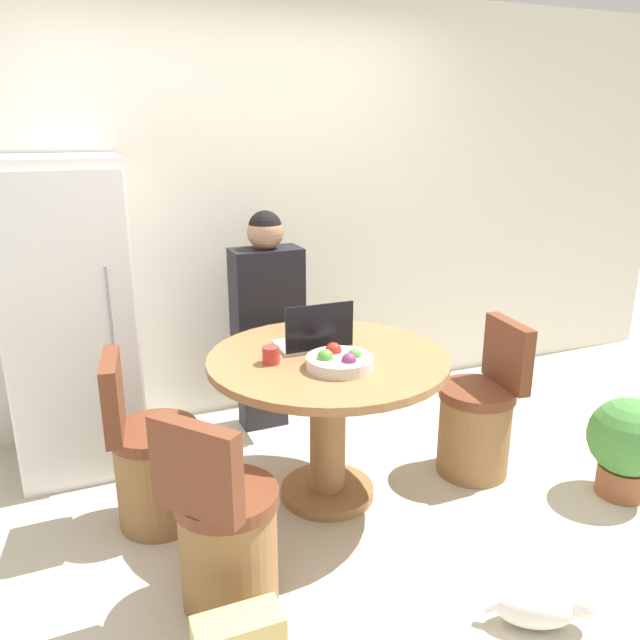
{
  "coord_description": "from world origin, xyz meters",
  "views": [
    {
      "loc": [
        -1.01,
        -2.26,
        1.82
      ],
      "look_at": [
        0.09,
        0.41,
        0.92
      ],
      "focal_mm": 35.0,
      "sensor_mm": 36.0,
      "label": 1
    }
  ],
  "objects_px": {
    "laptop": "(314,338)",
    "potted_plant": "(628,443)",
    "chair_right_side": "(478,421)",
    "fruit_bowl": "(339,361)",
    "refrigerator": "(70,319)",
    "chair_near_left_corner": "(225,538)",
    "cat": "(541,607)",
    "chair_left_side": "(153,466)",
    "person_seated": "(265,314)",
    "dining_table": "(328,395)"
  },
  "relations": [
    {
      "from": "chair_right_side",
      "to": "chair_left_side",
      "type": "height_order",
      "value": "same"
    },
    {
      "from": "chair_right_side",
      "to": "cat",
      "type": "bearing_deg",
      "value": -17.46
    },
    {
      "from": "chair_left_side",
      "to": "potted_plant",
      "type": "relative_size",
      "value": 1.62
    },
    {
      "from": "chair_right_side",
      "to": "potted_plant",
      "type": "distance_m",
      "value": 0.74
    },
    {
      "from": "chair_near_left_corner",
      "to": "cat",
      "type": "distance_m",
      "value": 1.23
    },
    {
      "from": "dining_table",
      "to": "potted_plant",
      "type": "height_order",
      "value": "dining_table"
    },
    {
      "from": "chair_near_left_corner",
      "to": "person_seated",
      "type": "height_order",
      "value": "person_seated"
    },
    {
      "from": "dining_table",
      "to": "chair_right_side",
      "type": "xyz_separation_m",
      "value": [
        0.84,
        -0.08,
        -0.27
      ]
    },
    {
      "from": "dining_table",
      "to": "chair_near_left_corner",
      "type": "height_order",
      "value": "chair_near_left_corner"
    },
    {
      "from": "dining_table",
      "to": "chair_near_left_corner",
      "type": "distance_m",
      "value": 0.89
    },
    {
      "from": "cat",
      "to": "dining_table",
      "type": "bearing_deg",
      "value": 136.55
    },
    {
      "from": "refrigerator",
      "to": "person_seated",
      "type": "relative_size",
      "value": 1.22
    },
    {
      "from": "person_seated",
      "to": "fruit_bowl",
      "type": "xyz_separation_m",
      "value": [
        0.05,
        -0.97,
        0.05
      ]
    },
    {
      "from": "chair_left_side",
      "to": "cat",
      "type": "xyz_separation_m",
      "value": [
        1.24,
        -1.23,
        -0.21
      ]
    },
    {
      "from": "person_seated",
      "to": "fruit_bowl",
      "type": "distance_m",
      "value": 0.97
    },
    {
      "from": "potted_plant",
      "to": "fruit_bowl",
      "type": "bearing_deg",
      "value": 164.29
    },
    {
      "from": "fruit_bowl",
      "to": "refrigerator",
      "type": "bearing_deg",
      "value": 137.28
    },
    {
      "from": "fruit_bowl",
      "to": "chair_left_side",
      "type": "bearing_deg",
      "value": 161.38
    },
    {
      "from": "laptop",
      "to": "potted_plant",
      "type": "xyz_separation_m",
      "value": [
        1.42,
        -0.68,
        -0.53
      ]
    },
    {
      "from": "chair_near_left_corner",
      "to": "chair_left_side",
      "type": "height_order",
      "value": "same"
    },
    {
      "from": "cat",
      "to": "laptop",
      "type": "bearing_deg",
      "value": 135.6
    },
    {
      "from": "dining_table",
      "to": "cat",
      "type": "height_order",
      "value": "dining_table"
    },
    {
      "from": "cat",
      "to": "potted_plant",
      "type": "distance_m",
      "value": 1.16
    },
    {
      "from": "chair_left_side",
      "to": "fruit_bowl",
      "type": "distance_m",
      "value": 1.01
    },
    {
      "from": "laptop",
      "to": "refrigerator",
      "type": "bearing_deg",
      "value": -33.83
    },
    {
      "from": "chair_left_side",
      "to": "person_seated",
      "type": "bearing_deg",
      "value": -40.81
    },
    {
      "from": "chair_left_side",
      "to": "laptop",
      "type": "height_order",
      "value": "laptop"
    },
    {
      "from": "fruit_bowl",
      "to": "dining_table",
      "type": "bearing_deg",
      "value": 84.94
    },
    {
      "from": "dining_table",
      "to": "chair_left_side",
      "type": "bearing_deg",
      "value": 172.26
    },
    {
      "from": "potted_plant",
      "to": "refrigerator",
      "type": "bearing_deg",
      "value": 150.61
    },
    {
      "from": "chair_right_side",
      "to": "potted_plant",
      "type": "xyz_separation_m",
      "value": [
        0.56,
        -0.48,
        -0.0
      ]
    },
    {
      "from": "chair_right_side",
      "to": "laptop",
      "type": "xyz_separation_m",
      "value": [
        -0.86,
        0.21,
        0.52
      ]
    },
    {
      "from": "chair_near_left_corner",
      "to": "fruit_bowl",
      "type": "distance_m",
      "value": 0.9
    },
    {
      "from": "chair_right_side",
      "to": "chair_left_side",
      "type": "bearing_deg",
      "value": -91.01
    },
    {
      "from": "chair_right_side",
      "to": "laptop",
      "type": "distance_m",
      "value": 1.03
    },
    {
      "from": "person_seated",
      "to": "laptop",
      "type": "relative_size",
      "value": 3.93
    },
    {
      "from": "laptop",
      "to": "fruit_bowl",
      "type": "distance_m",
      "value": 0.29
    },
    {
      "from": "chair_left_side",
      "to": "cat",
      "type": "distance_m",
      "value": 1.76
    },
    {
      "from": "refrigerator",
      "to": "laptop",
      "type": "xyz_separation_m",
      "value": [
        1.1,
        -0.74,
        -0.02
      ]
    },
    {
      "from": "refrigerator",
      "to": "potted_plant",
      "type": "xyz_separation_m",
      "value": [
        2.53,
        -1.42,
        -0.54
      ]
    },
    {
      "from": "cat",
      "to": "refrigerator",
      "type": "bearing_deg",
      "value": 154.37
    },
    {
      "from": "refrigerator",
      "to": "chair_right_side",
      "type": "xyz_separation_m",
      "value": [
        1.97,
        -0.94,
        -0.54
      ]
    },
    {
      "from": "fruit_bowl",
      "to": "chair_near_left_corner",
      "type": "bearing_deg",
      "value": -149.98
    },
    {
      "from": "dining_table",
      "to": "chair_left_side",
      "type": "xyz_separation_m",
      "value": [
        -0.84,
        0.11,
        -0.27
      ]
    },
    {
      "from": "refrigerator",
      "to": "fruit_bowl",
      "type": "distance_m",
      "value": 1.51
    },
    {
      "from": "laptop",
      "to": "potted_plant",
      "type": "height_order",
      "value": "laptop"
    },
    {
      "from": "person_seated",
      "to": "laptop",
      "type": "distance_m",
      "value": 0.69
    },
    {
      "from": "cat",
      "to": "person_seated",
      "type": "bearing_deg",
      "value": 130.22
    },
    {
      "from": "refrigerator",
      "to": "person_seated",
      "type": "distance_m",
      "value": 1.07
    },
    {
      "from": "chair_left_side",
      "to": "person_seated",
      "type": "relative_size",
      "value": 0.62
    }
  ]
}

